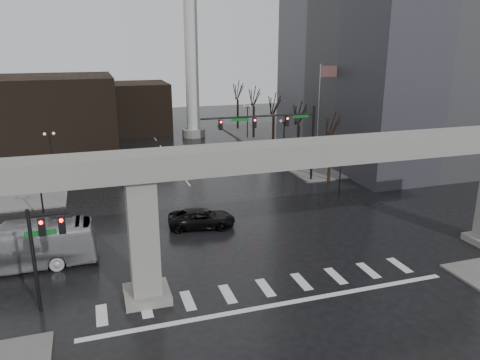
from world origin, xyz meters
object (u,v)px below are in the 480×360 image
at_px(pickup_truck, 202,218).
at_px(far_car, 125,170).
at_px(signal_mast_arm, 279,129).
at_px(city_bus, 10,248).

distance_m(pickup_truck, far_car, 17.11).
height_order(signal_mast_arm, far_car, signal_mast_arm).
bearing_deg(signal_mast_arm, far_car, 154.24).
bearing_deg(city_bus, signal_mast_arm, -60.88).
xyz_separation_m(pickup_truck, city_bus, (-13.53, -3.20, 0.77)).
relative_size(signal_mast_arm, city_bus, 1.12).
distance_m(signal_mast_arm, far_car, 17.44).
relative_size(signal_mast_arm, far_car, 2.60).
bearing_deg(signal_mast_arm, pickup_truck, -138.51).
bearing_deg(pickup_truck, signal_mast_arm, -37.49).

